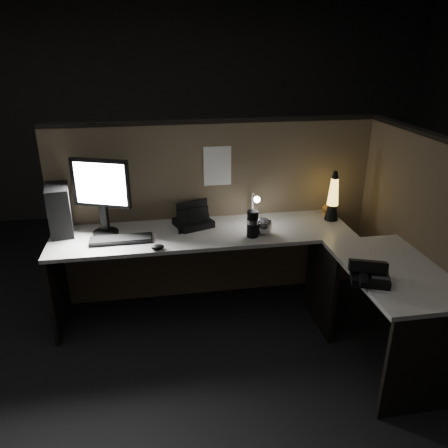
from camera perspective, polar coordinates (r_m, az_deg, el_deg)
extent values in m
plane|color=black|center=(3.27, 1.59, -16.89)|extent=(6.00, 6.00, 0.00)
plane|color=#282623|center=(5.54, -4.41, 15.02)|extent=(6.00, 0.00, 6.00)
cube|color=brown|center=(3.69, -1.06, 1.48)|extent=(2.66, 0.06, 1.50)
cube|color=brown|center=(3.43, 23.79, -2.26)|extent=(0.06, 1.66, 1.50)
cube|color=#ACA9A3|center=(3.38, -2.73, -1.22)|extent=(2.30, 0.60, 0.03)
cube|color=#ACA9A3|center=(3.05, 21.39, -5.70)|extent=(0.60, 1.00, 0.03)
cube|color=black|center=(3.61, -20.88, -7.66)|extent=(0.03, 0.55, 0.70)
cube|color=black|center=(2.91, 25.13, -16.40)|extent=(0.55, 0.03, 0.70)
cube|color=black|center=(3.49, 12.47, -7.69)|extent=(0.03, 0.55, 0.70)
cube|color=black|center=(3.53, -20.70, 1.88)|extent=(0.22, 0.38, 0.38)
cylinder|color=black|center=(3.46, -15.19, -1.04)|extent=(0.19, 0.19, 0.02)
cube|color=black|center=(3.43, -15.35, 0.84)|extent=(0.07, 0.06, 0.21)
cube|color=black|center=(3.34, -15.84, 5.15)|extent=(0.43, 0.20, 0.36)
cube|color=white|center=(3.32, -15.87, 5.05)|extent=(0.37, 0.15, 0.31)
cube|color=black|center=(3.30, -13.28, -2.00)|extent=(0.46, 0.16, 0.02)
ellipsoid|color=black|center=(3.11, -8.65, -3.01)|extent=(0.10, 0.08, 0.04)
cube|color=silver|center=(3.60, 3.70, 0.83)|extent=(0.04, 0.05, 0.03)
cylinder|color=silver|center=(3.56, 3.74, 2.56)|extent=(0.01, 0.01, 0.20)
cylinder|color=silver|center=(3.46, 4.03, 3.72)|extent=(0.01, 0.13, 0.01)
sphere|color=white|center=(3.40, 4.33, 3.22)|extent=(0.05, 0.05, 0.05)
cube|color=black|center=(3.47, -4.03, 0.17)|extent=(0.33, 0.31, 0.05)
cube|color=black|center=(3.42, -3.99, 0.60)|extent=(0.26, 0.11, 0.10)
cube|color=black|center=(3.52, -4.20, 1.96)|extent=(0.26, 0.11, 0.18)
cone|color=black|center=(3.68, 13.87, 1.52)|extent=(0.11, 0.11, 0.13)
cone|color=yellow|center=(3.62, 14.13, 4.11)|extent=(0.09, 0.09, 0.22)
sphere|color=#8F4414|center=(3.65, 14.03, 3.07)|extent=(0.04, 0.04, 0.04)
sphere|color=#8F4414|center=(3.62, 14.15, 4.26)|extent=(0.03, 0.03, 0.03)
cone|color=black|center=(3.58, 14.34, 6.25)|extent=(0.06, 0.06, 0.06)
cylinder|color=black|center=(3.25, 3.75, 0.00)|extent=(0.09, 0.09, 0.20)
imported|color=silver|center=(3.32, 5.08, -0.41)|extent=(0.17, 0.17, 0.11)
sphere|color=orange|center=(3.79, 13.18, 2.01)|extent=(0.06, 0.06, 0.06)
cube|color=white|center=(3.53, -0.86, 7.57)|extent=(0.22, 0.00, 0.32)
cube|color=black|center=(2.82, 18.49, -6.67)|extent=(0.28, 0.26, 0.05)
cube|color=black|center=(2.83, 18.28, -5.26)|extent=(0.26, 0.20, 0.10)
cube|color=black|center=(2.74, 17.75, -6.78)|extent=(0.10, 0.17, 0.03)
cube|color=#3F3F42|center=(2.81, 19.71, -6.35)|extent=(0.13, 0.13, 0.00)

